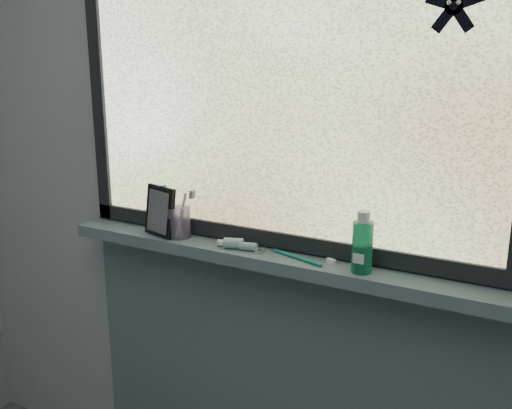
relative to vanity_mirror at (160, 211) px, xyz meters
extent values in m
cube|color=#9EA3A8|center=(0.48, 0.10, 0.15)|extent=(3.00, 0.01, 2.50)
cube|color=slate|center=(0.48, 0.02, -0.10)|extent=(1.62, 0.14, 0.04)
cube|color=slate|center=(0.48, 0.08, -0.61)|extent=(1.62, 0.02, 0.98)
cube|color=silver|center=(0.48, 0.07, 0.43)|extent=(1.50, 0.01, 1.00)
cube|color=black|center=(0.48, 0.07, -0.05)|extent=(1.60, 0.03, 0.05)
cube|color=black|center=(-0.30, 0.07, 0.43)|extent=(0.05, 0.03, 1.10)
cube|color=black|center=(0.00, 0.00, 0.00)|extent=(0.15, 0.10, 0.17)
cylinder|color=#B1A1D5|center=(0.07, 0.01, -0.03)|extent=(0.08, 0.08, 0.10)
cylinder|color=#1C925F|center=(0.70, 0.00, 0.00)|extent=(0.07, 0.07, 0.14)
camera|label=1|loc=(1.16, -1.44, 0.50)|focal=40.00mm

